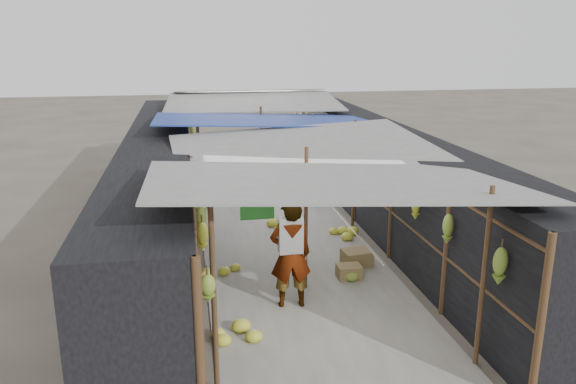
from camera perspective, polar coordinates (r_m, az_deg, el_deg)
ground at (r=8.02m, az=6.46°, el=-18.24°), size 80.00×80.00×0.00m
aisle_slab at (r=13.76m, az=-1.26°, el=-3.33°), size 3.60×16.00×0.02m
stall_left at (r=13.30m, az=-12.86°, el=0.74°), size 1.40×15.00×2.30m
stall_right at (r=14.10m, az=9.62°, el=1.74°), size 1.40×15.00×2.30m
crate_near at (r=11.39m, az=6.99°, el=-6.70°), size 0.60×0.50×0.33m
crate_mid at (r=10.82m, az=6.21°, el=-8.08°), size 0.45×0.36×0.27m
crate_back at (r=16.90m, az=-3.99°, el=0.70°), size 0.54×0.48×0.29m
black_basin at (r=16.24m, az=3.37°, el=-0.12°), size 0.58×0.58×0.17m
vendor_elderly at (r=9.41m, az=0.26°, el=-6.33°), size 0.70×0.47×1.89m
shopper_blue at (r=15.38m, az=-4.76°, el=1.34°), size 0.74×0.61×1.41m
vendor_seated at (r=17.61m, az=1.74°, el=2.43°), size 0.52×0.69×0.94m
market_canopy at (r=13.51m, az=-1.44°, el=6.81°), size 5.62×15.20×2.77m
hanging_bananas at (r=13.19m, az=-0.87°, el=3.19°), size 3.96×13.70×0.77m
floor_bananas at (r=13.13m, az=-2.21°, el=-3.59°), size 3.88×9.92×0.35m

